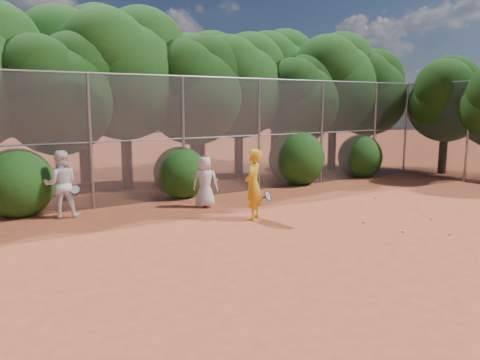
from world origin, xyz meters
TOP-DOWN VIEW (x-y plane):
  - ground at (0.00, 0.00)m, footprint 80.00×80.00m
  - fence_back at (-0.12, 6.00)m, footprint 20.05×0.09m
  - fence_side at (10.00, 3.00)m, footprint 0.09×6.09m
  - tree_2 at (-4.45, 7.83)m, footprint 3.99×3.47m
  - tree_3 at (-1.94, 8.84)m, footprint 4.89×4.26m
  - tree_4 at (0.55, 8.24)m, footprint 4.19×3.64m
  - tree_5 at (3.06, 9.04)m, footprint 4.51×3.92m
  - tree_6 at (5.55, 8.03)m, footprint 3.86×3.36m
  - tree_7 at (8.06, 8.64)m, footprint 4.77×4.14m
  - tree_8 at (10.05, 8.34)m, footprint 4.25×3.70m
  - tree_10 at (-2.93, 11.05)m, footprint 5.15×4.48m
  - tree_11 at (2.06, 10.64)m, footprint 4.64×4.03m
  - tree_12 at (6.56, 11.24)m, footprint 5.02×4.37m
  - tree_13 at (11.45, 5.03)m, footprint 3.86×3.36m
  - bush_0 at (-6.00, 6.30)m, footprint 2.00×2.00m
  - bush_1 at (-1.00, 6.30)m, footprint 1.80×1.80m
  - bush_2 at (4.00, 6.30)m, footprint 2.20×2.20m
  - bush_3 at (7.50, 6.30)m, footprint 1.90×1.90m
  - player_yellow at (-0.66, 2.36)m, footprint 0.93×0.80m
  - player_teen at (-1.05, 4.42)m, footprint 0.92×0.86m
  - player_white at (-5.02, 5.40)m, footprint 1.03×0.88m
  - ball_0 at (1.57, 0.45)m, footprint 0.07×0.07m
  - ball_1 at (4.34, 2.56)m, footprint 0.07×0.07m
  - ball_2 at (2.45, -1.46)m, footprint 0.07×0.07m
  - ball_3 at (3.41, -0.26)m, footprint 0.07×0.07m
  - ball_4 at (1.70, -0.70)m, footprint 0.07×0.07m
  - ball_5 at (4.69, 4.36)m, footprint 0.07×0.07m

SIDE VIEW (x-z plane):
  - ground at x=0.00m, z-range 0.00..0.00m
  - ball_0 at x=1.57m, z-range 0.00..0.07m
  - ball_1 at x=4.34m, z-range 0.00..0.07m
  - ball_2 at x=2.45m, z-range 0.00..0.07m
  - ball_3 at x=3.41m, z-range 0.00..0.07m
  - ball_4 at x=1.70m, z-range 0.00..0.07m
  - ball_5 at x=4.69m, z-range 0.00..0.07m
  - player_teen at x=-1.05m, z-range -0.01..1.60m
  - bush_1 at x=-1.00m, z-range 0.00..1.80m
  - player_white at x=-5.02m, z-range 0.00..1.87m
  - bush_3 at x=7.50m, z-range 0.00..1.90m
  - player_yellow at x=-0.66m, z-range 0.00..1.92m
  - bush_0 at x=-6.00m, z-range 0.00..2.00m
  - bush_2 at x=4.00m, z-range 0.00..2.20m
  - fence_side at x=10.00m, z-range 0.04..4.06m
  - fence_back at x=-0.12m, z-range 0.04..4.06m
  - tree_6 at x=5.55m, z-range 0.82..6.11m
  - tree_13 at x=11.45m, z-range 0.82..6.11m
  - tree_2 at x=-4.45m, z-range 0.85..6.32m
  - tree_4 at x=0.55m, z-range 0.89..6.62m
  - tree_8 at x=10.05m, z-range 0.91..6.73m
  - tree_5 at x=3.06m, z-range 0.96..7.13m
  - tree_11 at x=2.06m, z-range 0.99..7.34m
  - tree_7 at x=8.06m, z-range 1.02..7.54m
  - tree_3 at x=-1.94m, z-range 1.04..7.75m
  - tree_12 at x=6.56m, z-range 1.07..7.95m
  - tree_10 at x=-2.93m, z-range 1.10..8.16m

